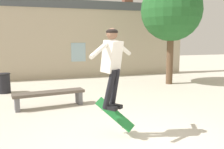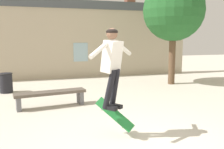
{
  "view_description": "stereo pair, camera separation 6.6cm",
  "coord_description": "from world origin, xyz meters",
  "views": [
    {
      "loc": [
        -1.75,
        -3.83,
        1.94
      ],
      "look_at": [
        -0.32,
        0.54,
        1.26
      ],
      "focal_mm": 40.0,
      "sensor_mm": 36.0,
      "label": 1
    },
    {
      "loc": [
        -1.69,
        -3.85,
        1.94
      ],
      "look_at": [
        -0.32,
        0.54,
        1.26
      ],
      "focal_mm": 40.0,
      "sensor_mm": 36.0,
      "label": 2
    }
  ],
  "objects": [
    {
      "name": "building_backdrop",
      "position": [
        0.03,
        8.4,
        1.94
      ],
      "size": [
        12.93,
        0.52,
        4.69
      ],
      "color": "#B7A88E",
      "rests_on": "ground_plane"
    },
    {
      "name": "ground_plane",
      "position": [
        0.0,
        0.0,
        0.0
      ],
      "size": [
        40.0,
        40.0,
        0.0
      ],
      "primitive_type": "plane",
      "color": "beige"
    },
    {
      "name": "skateboard_flipping",
      "position": [
        -0.24,
        0.64,
        0.45
      ],
      "size": [
        0.7,
        0.48,
        0.64
      ],
      "rotation": [
        0.0,
        0.0,
        -0.64
      ],
      "color": "#237F38"
    },
    {
      "name": "tree_right",
      "position": [
        3.8,
        5.34,
        3.02
      ],
      "size": [
        2.5,
        2.5,
        4.29
      ],
      "color": "brown",
      "rests_on": "ground_plane"
    },
    {
      "name": "trash_bin",
      "position": [
        -2.7,
        5.58,
        0.37
      ],
      "size": [
        0.48,
        0.48,
        0.7
      ],
      "color": "black",
      "rests_on": "ground_plane"
    },
    {
      "name": "park_bench",
      "position": [
        -1.3,
        3.21,
        0.34
      ],
      "size": [
        2.0,
        0.66,
        0.45
      ],
      "rotation": [
        0.0,
        0.0,
        0.14
      ],
      "color": "brown",
      "rests_on": "ground_plane"
    },
    {
      "name": "skater",
      "position": [
        -0.32,
        0.54,
        1.51
      ],
      "size": [
        1.05,
        0.79,
        1.51
      ],
      "rotation": [
        0.0,
        0.0,
        -0.94
      ],
      "color": "silver"
    }
  ]
}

